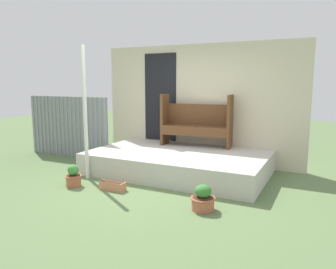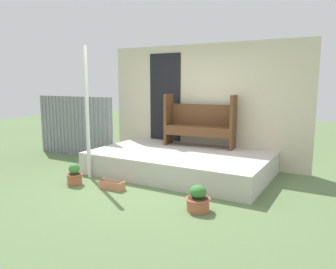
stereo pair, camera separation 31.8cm
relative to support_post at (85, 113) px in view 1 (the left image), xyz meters
name	(u,v)px [view 1 (the left image)]	position (x,y,z in m)	size (l,w,h in m)	color
ground_plane	(148,186)	(1.27, 0.06, -1.22)	(24.00, 24.00, 0.00)	#5B7547
porch_slab	(178,162)	(1.38, 1.09, -1.01)	(3.40, 2.06, 0.42)	beige
house_wall	(197,104)	(1.34, 2.15, 0.09)	(4.60, 0.08, 2.60)	beige
fence_corrugated	(68,127)	(-1.62, 1.25, -0.50)	(2.35, 0.05, 1.45)	gray
support_post	(85,113)	(0.00, 0.00, 0.00)	(0.07, 0.07, 2.44)	white
bench	(196,121)	(1.46, 1.83, -0.26)	(1.53, 0.53, 1.10)	brown
flower_pot_left	(73,177)	(0.10, -0.49, -1.05)	(0.29, 0.29, 0.38)	#B26042
flower_pot_middle	(203,199)	(2.49, -0.51, -1.06)	(0.36, 0.36, 0.37)	#B26042
planter_box_rect	(113,185)	(0.83, -0.36, -1.14)	(0.44, 0.17, 0.15)	tan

